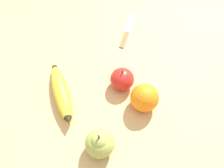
% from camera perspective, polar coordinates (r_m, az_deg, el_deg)
% --- Properties ---
extents(ground_plane, '(3.00, 3.00, 0.00)m').
position_cam_1_polar(ground_plane, '(0.69, -2.57, 1.70)').
color(ground_plane, tan).
extents(banana, '(0.06, 0.22, 0.04)m').
position_cam_1_polar(banana, '(0.65, -13.05, -2.33)').
color(banana, yellow).
rests_on(banana, ground_plane).
extents(orange, '(0.08, 0.08, 0.08)m').
position_cam_1_polar(orange, '(0.61, 8.47, -3.58)').
color(orange, orange).
rests_on(orange, ground_plane).
extents(pear, '(0.07, 0.07, 0.09)m').
position_cam_1_polar(pear, '(0.56, -3.24, -15.14)').
color(pear, '#99A84C').
rests_on(pear, ground_plane).
extents(apple, '(0.07, 0.07, 0.08)m').
position_cam_1_polar(apple, '(0.65, 2.68, 1.30)').
color(apple, red).
rests_on(apple, ground_plane).
extents(paring_knife, '(0.13, 0.15, 0.01)m').
position_cam_1_polar(paring_knife, '(0.83, 3.98, 13.66)').
color(paring_knife, silver).
rests_on(paring_knife, ground_plane).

